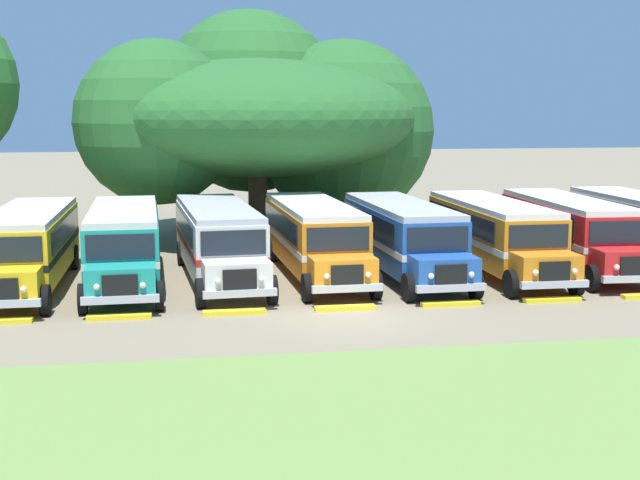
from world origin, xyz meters
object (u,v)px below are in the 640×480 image
at_px(parked_bus_slot_3, 218,238).
at_px(parked_bus_slot_5, 402,235).
at_px(parked_bus_slot_6, 494,233).
at_px(parked_bus_slot_1, 29,244).
at_px(broad_shade_tree, 264,117).
at_px(parked_bus_slot_2, 124,242).
at_px(parked_bus_slot_4, 314,235).
at_px(parked_bus_slot_7, 570,229).

bearing_deg(parked_bus_slot_3, parked_bus_slot_5, 83.86).
xyz_separation_m(parked_bus_slot_5, parked_bus_slot_6, (3.80, -0.03, 0.00)).
bearing_deg(parked_bus_slot_1, broad_shade_tree, 140.68).
relative_size(parked_bus_slot_3, parked_bus_slot_6, 1.01).
bearing_deg(parked_bus_slot_6, parked_bus_slot_5, -90.19).
xyz_separation_m(parked_bus_slot_2, parked_bus_slot_4, (7.30, 0.48, 0.00)).
height_order(parked_bus_slot_2, parked_bus_slot_7, same).
bearing_deg(parked_bus_slot_6, broad_shade_tree, -146.84).
relative_size(parked_bus_slot_1, parked_bus_slot_4, 1.00).
bearing_deg(parked_bus_slot_7, parked_bus_slot_5, -83.98).
relative_size(parked_bus_slot_5, parked_bus_slot_6, 1.00).
height_order(parked_bus_slot_5, broad_shade_tree, broad_shade_tree).
bearing_deg(parked_bus_slot_7, parked_bus_slot_2, -86.06).
bearing_deg(parked_bus_slot_1, parked_bus_slot_6, 89.96).
height_order(parked_bus_slot_1, parked_bus_slot_3, same).
bearing_deg(parked_bus_slot_2, parked_bus_slot_6, 88.26).
relative_size(parked_bus_slot_2, parked_bus_slot_4, 1.00).
bearing_deg(parked_bus_slot_3, parked_bus_slot_7, 86.75).
relative_size(parked_bus_slot_2, broad_shade_tree, 0.59).
relative_size(parked_bus_slot_4, parked_bus_slot_6, 1.00).
bearing_deg(parked_bus_slot_6, parked_bus_slot_3, -91.57).
height_order(parked_bus_slot_1, parked_bus_slot_2, same).
xyz_separation_m(parked_bus_slot_2, parked_bus_slot_6, (14.53, -0.07, 0.00)).
bearing_deg(parked_bus_slot_6, parked_bus_slot_2, -90.07).
distance_m(parked_bus_slot_5, parked_bus_slot_7, 7.26).
distance_m(parked_bus_slot_1, parked_bus_slot_6, 17.94).
xyz_separation_m(parked_bus_slot_3, parked_bus_slot_6, (11.00, -0.34, 0.00)).
height_order(parked_bus_slot_1, parked_bus_slot_6, same).
distance_m(parked_bus_slot_1, broad_shade_tree, 16.38).
distance_m(parked_bus_slot_7, broad_shade_tree, 16.98).
distance_m(parked_bus_slot_3, parked_bus_slot_5, 7.20).
bearing_deg(parked_bus_slot_3, parked_bus_slot_4, 89.50).
distance_m(parked_bus_slot_5, broad_shade_tree, 13.63).
height_order(parked_bus_slot_4, broad_shade_tree, broad_shade_tree).
bearing_deg(parked_bus_slot_4, parked_bus_slot_7, 87.73).
relative_size(parked_bus_slot_3, parked_bus_slot_7, 1.00).
xyz_separation_m(parked_bus_slot_1, parked_bus_slot_3, (6.94, 0.27, 0.00)).
height_order(parked_bus_slot_2, broad_shade_tree, broad_shade_tree).
relative_size(parked_bus_slot_2, parked_bus_slot_3, 0.99).
distance_m(parked_bus_slot_4, broad_shade_tree, 12.52).
height_order(parked_bus_slot_3, parked_bus_slot_5, same).
height_order(parked_bus_slot_6, broad_shade_tree, broad_shade_tree).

